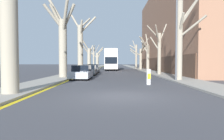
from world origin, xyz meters
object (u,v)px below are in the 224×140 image
object	(u,v)px
traffic_bollard	(149,77)
street_tree_left_4	(94,57)
street_tree_left_1	(62,41)
street_tree_right_2	(147,55)
street_tree_right_4	(136,56)
street_tree_left_3	(89,57)
double_decker_bus	(111,59)
street_tree_left_5	(97,59)
street_tree_right_0	(181,38)
parked_car_1	(89,70)
street_tree_left_2	(81,45)
parked_car_0	(81,72)
street_tree_right_3	(141,57)
parked_car_2	(93,69)
street_tree_left_0	(7,18)
street_tree_right_1	(159,51)
lamp_post	(176,22)

from	to	relation	value
traffic_bollard	street_tree_left_4	bearing A→B (deg)	101.62
street_tree_left_1	street_tree_right_2	world-z (taller)	street_tree_left_1
street_tree_right_2	street_tree_right_4	bearing A→B (deg)	89.95
street_tree_left_3	double_decker_bus	world-z (taller)	street_tree_left_3
street_tree_left_5	street_tree_right_4	xyz separation A→B (m)	(11.03, -10.47, 0.63)
street_tree_right_0	traffic_bollard	world-z (taller)	street_tree_right_0
street_tree_left_3	parked_car_1	world-z (taller)	street_tree_left_3
street_tree_left_2	parked_car_1	world-z (taller)	street_tree_left_2
parked_car_0	street_tree_left_3	bearing A→B (deg)	95.31
street_tree_right_2	street_tree_right_3	bearing A→B (deg)	89.57
street_tree_left_4	double_decker_bus	world-z (taller)	street_tree_left_4
street_tree_right_4	parked_car_2	bearing A→B (deg)	-113.02
street_tree_right_4	street_tree_left_2	bearing A→B (deg)	-117.19
double_decker_bus	street_tree_left_2	bearing A→B (deg)	-110.83
street_tree_left_4	parked_car_2	world-z (taller)	street_tree_left_4
street_tree_left_0	street_tree_left_2	distance (m)	21.42
street_tree_left_2	street_tree_right_0	distance (m)	17.51
parked_car_2	double_decker_bus	bearing A→B (deg)	77.39
street_tree_left_3	traffic_bollard	bearing A→B (deg)	-74.17
street_tree_right_4	parked_car_0	distance (m)	34.35
street_tree_left_0	street_tree_right_1	size ratio (longest dim) A/B	1.24
street_tree_right_2	street_tree_right_3	distance (m)	8.45
street_tree_left_5	street_tree_right_3	world-z (taller)	street_tree_right_3
street_tree_right_0	parked_car_1	bearing A→B (deg)	138.11
street_tree_left_2	street_tree_right_4	world-z (taller)	street_tree_left_2
street_tree_right_3	street_tree_right_0	bearing A→B (deg)	-90.08
street_tree_left_5	lamp_post	size ratio (longest dim) A/B	0.70
street_tree_left_2	parked_car_0	xyz separation A→B (m)	(1.94, -11.50, -3.72)
double_decker_bus	lamp_post	world-z (taller)	lamp_post
street_tree_left_4	double_decker_bus	distance (m)	10.68
street_tree_right_4	parked_car_0	world-z (taller)	street_tree_right_4
street_tree_left_1	street_tree_right_4	world-z (taller)	street_tree_left_1
street_tree_left_0	street_tree_right_4	distance (m)	44.34
street_tree_right_0	parked_car_0	size ratio (longest dim) A/B	1.73
street_tree_right_0	street_tree_right_3	world-z (taller)	street_tree_right_0
street_tree_left_4	street_tree_right_2	bearing A→B (deg)	-58.44
street_tree_left_5	double_decker_bus	xyz separation A→B (m)	(4.66, -19.70, -0.35)
street_tree_left_0	street_tree_left_2	size ratio (longest dim) A/B	0.92
street_tree_left_0	double_decker_bus	bearing A→B (deg)	81.87
parked_car_1	parked_car_2	size ratio (longest dim) A/B	1.03
street_tree_right_2	traffic_bollard	bearing A→B (deg)	-99.28
street_tree_left_2	street_tree_left_0	bearing A→B (deg)	-90.38
street_tree_right_0	traffic_bollard	bearing A→B (deg)	-138.58
street_tree_left_2	parked_car_0	distance (m)	12.24
street_tree_left_1	parked_car_2	xyz separation A→B (m)	(2.16, 10.54, -3.23)
street_tree_left_0	street_tree_left_2	world-z (taller)	street_tree_left_2
street_tree_left_5	parked_car_2	distance (m)	32.04
street_tree_left_1	parked_car_0	size ratio (longest dim) A/B	2.05
parked_car_0	parked_car_1	bearing A→B (deg)	90.00
street_tree_right_3	parked_car_0	distance (m)	25.39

